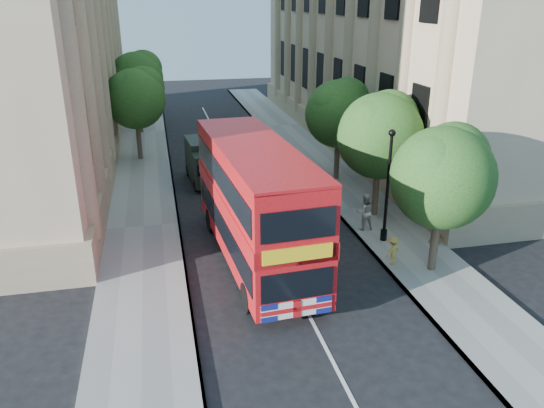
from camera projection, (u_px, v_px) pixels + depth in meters
ground at (317, 330)px, 17.85m from camera, size 120.00×120.00×0.00m
pavement_right at (366, 208)px, 28.08m from camera, size 3.50×80.00×0.12m
pavement_left at (144, 227)px, 25.77m from camera, size 3.50×80.00×0.12m
building_right at (404, 19)px, 39.20m from camera, size 12.00×38.00×18.00m
building_left at (3, 23)px, 33.65m from camera, size 12.00×38.00×18.00m
tree_right_near at (444, 172)px, 20.24m from camera, size 4.00×4.00×6.08m
tree_right_mid at (381, 131)px, 25.63m from camera, size 4.20×4.20×6.37m
tree_right_far at (340, 110)px, 31.14m from camera, size 4.00×4.00×6.15m
tree_left_far at (135, 95)px, 35.09m from camera, size 4.00×4.00×6.30m
tree_left_back at (137, 75)px, 42.28m from camera, size 4.20×4.20×6.65m
lamp_post at (387, 191)px, 23.40m from camera, size 0.32×0.32×5.16m
double_decker_bus at (255, 200)px, 21.65m from camera, size 3.56×10.89×4.95m
box_van at (205, 163)px, 31.78m from camera, size 2.12×4.54×2.52m
police_constable at (287, 294)px, 18.27m from camera, size 0.79×0.67×1.83m
woman_pedestrian at (365, 212)px, 25.06m from camera, size 0.89×0.70×1.81m
child_a at (436, 241)px, 22.66m from camera, size 0.74×0.32×1.26m
child_b at (393, 250)px, 21.90m from camera, size 0.90×0.78×1.21m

